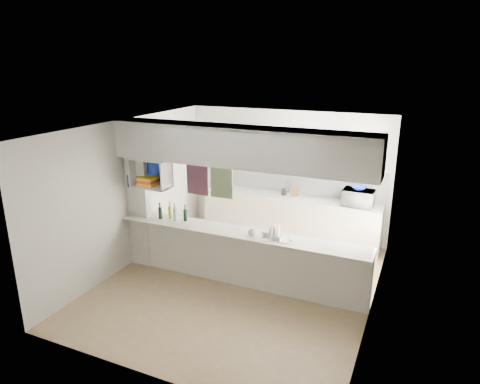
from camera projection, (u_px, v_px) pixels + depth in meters
The scene contains 16 objects.
floor at pixel (239, 283), 7.08m from camera, with size 4.80×4.80×0.00m, color #937B55.
ceiling at pixel (238, 126), 6.31m from camera, with size 4.80×4.80×0.00m, color white.
wall_back at pixel (286, 174), 8.79m from camera, with size 4.20×4.20×0.00m, color silver.
wall_left at pixel (130, 193), 7.51m from camera, with size 4.80×4.80×0.00m, color silver.
wall_right at pixel (377, 230), 5.88m from camera, with size 4.80×4.80×0.00m, color silver.
servery_partition at pixel (228, 186), 6.66m from camera, with size 4.20×0.50×2.60m.
cubby_shelf at pixel (151, 175), 7.13m from camera, with size 0.65×0.35×0.50m.
kitchen_run at pixel (289, 200), 8.64m from camera, with size 3.60×0.63×2.24m.
microwave at pixel (358, 198), 7.98m from camera, with size 0.57×0.38×0.31m, color white.
bowl at pixel (359, 188), 7.94m from camera, with size 0.27×0.27×0.07m, color navy.
dish_rack at pixel (277, 233), 6.53m from camera, with size 0.47×0.38×0.23m.
cup at pixel (252, 232), 6.63m from camera, with size 0.11×0.11×0.09m, color white.
wine_bottles at pixel (173, 213), 7.29m from camera, with size 0.51×0.14×0.32m.
plastic_tubs at pixel (271, 235), 6.60m from camera, with size 0.49×0.22×0.07m.
utensil_jar at pixel (284, 192), 8.65m from camera, with size 0.10×0.10×0.14m, color black.
knife_block at pixel (294, 191), 8.58m from camera, with size 0.10×0.08×0.21m, color #4E331B.
Camera 1 is at (2.59, -5.77, 3.53)m, focal length 32.00 mm.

